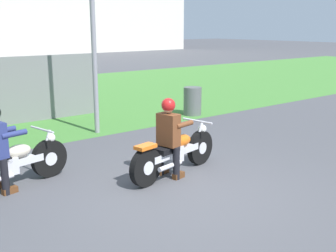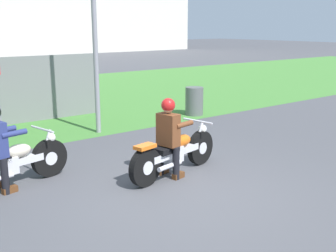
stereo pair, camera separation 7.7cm
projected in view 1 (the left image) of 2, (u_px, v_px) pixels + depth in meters
The scene contains 5 objects.
ground at pixel (186, 196), 6.49m from camera, with size 120.00×120.00×0.00m, color #4C4C51.
motorcycle_lead at pixel (175, 153), 7.35m from camera, with size 2.14×0.75×0.88m.
rider_lead at pixel (169, 131), 7.13m from camera, with size 0.61×0.53×1.41m.
motorcycle_follow at pixel (9, 165), 6.69m from camera, with size 2.14×0.74×0.89m.
trash_can at pixel (192, 101), 12.32m from camera, with size 0.53×0.53×0.83m, color #595E5B.
Camera 1 is at (-3.96, -4.59, 2.58)m, focal length 44.37 mm.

